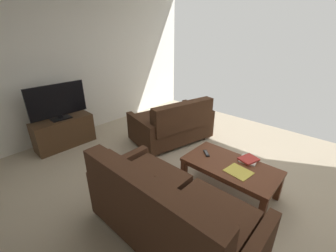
# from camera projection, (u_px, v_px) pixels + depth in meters

# --- Properties ---
(ground_plane) EXTENTS (5.98, 5.04, 0.01)m
(ground_plane) POSITION_uv_depth(u_px,v_px,m) (213.00, 183.00, 3.08)
(ground_plane) COLOR #B7A88E
(wall_right) EXTENTS (0.12, 5.04, 2.70)m
(wall_right) POSITION_uv_depth(u_px,v_px,m) (89.00, 62.00, 4.36)
(wall_right) COLOR silver
(wall_right) RESTS_ON ground
(sofa_main) EXTENTS (1.71, 0.83, 0.91)m
(sofa_main) POSITION_uv_depth(u_px,v_px,m) (167.00, 212.00, 2.09)
(sofa_main) COLOR black
(sofa_main) RESTS_ON ground
(loveseat_near) EXTENTS (1.18, 1.56, 0.84)m
(loveseat_near) POSITION_uv_depth(u_px,v_px,m) (173.00, 124.00, 4.09)
(loveseat_near) COLOR black
(loveseat_near) RESTS_ON ground
(coffee_table) EXTENTS (1.16, 0.63, 0.40)m
(coffee_table) POSITION_uv_depth(u_px,v_px,m) (230.00, 169.00, 2.80)
(coffee_table) COLOR brown
(coffee_table) RESTS_ON ground
(tv_stand) EXTENTS (0.40, 1.00, 0.53)m
(tv_stand) POSITION_uv_depth(u_px,v_px,m) (64.00, 132.00, 3.95)
(tv_stand) COLOR #4C331E
(tv_stand) RESTS_ON ground
(flat_tv) EXTENTS (0.21, 0.95, 0.61)m
(flat_tv) POSITION_uv_depth(u_px,v_px,m) (57.00, 101.00, 3.71)
(flat_tv) COLOR black
(flat_tv) RESTS_ON tv_stand
(book_stack) EXTENTS (0.25, 0.28, 0.04)m
(book_stack) POSITION_uv_depth(u_px,v_px,m) (249.00, 159.00, 2.85)
(book_stack) COLOR silver
(book_stack) RESTS_ON coffee_table
(tv_remote) EXTENTS (0.15, 0.14, 0.02)m
(tv_remote) POSITION_uv_depth(u_px,v_px,m) (206.00, 153.00, 3.01)
(tv_remote) COLOR black
(tv_remote) RESTS_ON coffee_table
(loose_magazine) EXTENTS (0.31, 0.28, 0.01)m
(loose_magazine) POSITION_uv_depth(u_px,v_px,m) (239.00, 172.00, 2.63)
(loose_magazine) COLOR #E0CC4C
(loose_magazine) RESTS_ON coffee_table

